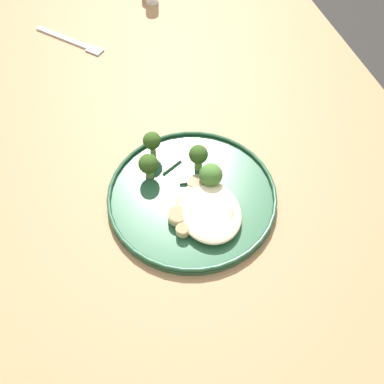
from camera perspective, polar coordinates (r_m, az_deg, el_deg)
The scene contains 18 objects.
ground at distance 1.45m, azimuth -1.91°, elevation -16.73°, with size 6.00×6.00×0.00m, color #2D2B28.
wooden_dining_table at distance 0.85m, azimuth -3.11°, elevation -2.25°, with size 1.40×1.00×0.74m.
dinner_plate at distance 0.76m, azimuth 0.00°, elevation -0.50°, with size 0.29×0.29×0.02m.
noodle_bed at distance 0.73m, azimuth 2.23°, elevation -2.47°, with size 0.13×0.10×0.02m.
seared_scallop_center_golden at distance 0.74m, azimuth 0.95°, elevation -0.64°, with size 0.02×0.02×0.01m.
seared_scallop_tiny_bay at distance 0.73m, azimuth 2.50°, elevation -2.83°, with size 0.02×0.02×0.01m.
seared_scallop_large_seared at distance 0.72m, azimuth 4.22°, elevation -3.07°, with size 0.03×0.03×0.02m.
seared_scallop_on_noodles at distance 0.76m, azimuth 0.65°, elevation 1.02°, with size 0.03×0.03×0.02m.
seared_scallop_rear_pale at distance 0.71m, azimuth -0.84°, elevation -4.83°, with size 0.02×0.02×0.01m.
seared_scallop_left_edge at distance 0.72m, azimuth -1.71°, elevation -3.09°, with size 0.03×0.03×0.01m.
seared_scallop_right_edge at distance 0.74m, azimuth -0.81°, elevation -1.65°, with size 0.03×0.03×0.01m.
broccoli_floret_split_head at distance 0.76m, azimuth -5.60°, elevation 3.53°, with size 0.03×0.03×0.05m.
broccoli_floret_center_pile at distance 0.79m, azimuth -5.15°, elevation 6.48°, with size 0.03×0.03×0.05m.
broccoli_floret_rear_charred at distance 0.75m, azimuth 2.41°, elevation 2.17°, with size 0.04×0.04×0.05m.
broccoli_floret_right_tilted at distance 0.77m, azimuth 0.82°, elevation 4.71°, with size 0.03×0.03×0.06m.
onion_sliver_pale_crescent at distance 0.77m, azimuth 0.60°, elevation 1.51°, with size 0.06×0.01×0.00m, color silver.
onion_sliver_short_strip at distance 0.79m, azimuth -2.57°, elevation 3.46°, with size 0.04×0.01×0.00m, color silver.
dinner_fork at distance 1.11m, azimuth -15.22°, elevation 18.19°, with size 0.15×0.14×0.00m.
Camera 1 is at (0.46, -0.09, 1.37)m, focal length 41.58 mm.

